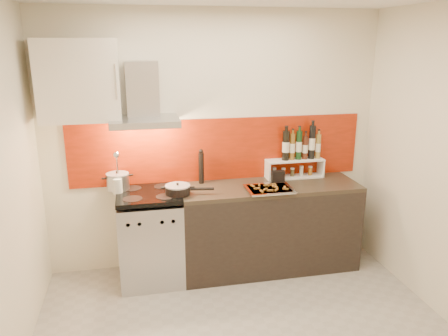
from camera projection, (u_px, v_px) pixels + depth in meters
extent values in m
cube|color=silver|center=(215.00, 142.00, 4.44)|extent=(3.40, 0.02, 2.60)
cube|color=maroon|center=(220.00, 149.00, 4.46)|extent=(3.00, 0.02, 0.64)
cube|color=#B7B7BA|center=(151.00, 240.00, 4.26)|extent=(0.60, 0.60, 0.84)
cube|color=black|center=(153.00, 262.00, 4.01)|extent=(0.50, 0.02, 0.40)
cube|color=#B7B7BA|center=(151.00, 223.00, 3.91)|extent=(0.56, 0.02, 0.12)
cube|color=#FF190C|center=(151.00, 223.00, 3.90)|extent=(0.10, 0.01, 0.04)
cube|color=black|center=(148.00, 194.00, 4.13)|extent=(0.60, 0.60, 0.04)
cube|color=black|center=(268.00, 228.00, 4.50)|extent=(1.80, 0.60, 0.86)
cube|color=#30261D|center=(270.00, 187.00, 4.37)|extent=(1.80, 0.60, 0.04)
cube|color=#B7B7BA|center=(145.00, 121.00, 3.98)|extent=(0.62, 0.50, 0.06)
cube|color=#B7B7BA|center=(142.00, 89.00, 4.05)|extent=(0.30, 0.18, 0.50)
sphere|color=#FFD18C|center=(128.00, 126.00, 3.96)|extent=(0.07, 0.07, 0.07)
sphere|color=#FFD18C|center=(161.00, 125.00, 4.02)|extent=(0.07, 0.07, 0.07)
cube|color=silver|center=(79.00, 81.00, 3.84)|extent=(0.70, 0.35, 0.72)
cylinder|color=#B7B7BA|center=(118.00, 182.00, 4.19)|extent=(0.21, 0.21, 0.15)
cylinder|color=#99999E|center=(117.00, 174.00, 4.17)|extent=(0.22, 0.22, 0.01)
sphere|color=black|center=(117.00, 172.00, 4.16)|extent=(0.03, 0.03, 0.03)
cylinder|color=black|center=(178.00, 190.00, 4.07)|extent=(0.23, 0.23, 0.07)
cylinder|color=#99999E|center=(178.00, 186.00, 4.06)|extent=(0.24, 0.24, 0.01)
sphere|color=black|center=(178.00, 184.00, 4.06)|extent=(0.03, 0.03, 0.03)
cylinder|color=black|center=(202.00, 189.00, 4.09)|extent=(0.22, 0.06, 0.03)
cylinder|color=silver|center=(118.00, 186.00, 4.10)|extent=(0.09, 0.09, 0.15)
cylinder|color=silver|center=(117.00, 167.00, 4.05)|extent=(0.01, 0.07, 0.27)
sphere|color=silver|center=(116.00, 155.00, 3.96)|extent=(0.06, 0.06, 0.06)
cylinder|color=black|center=(201.00, 168.00, 4.38)|extent=(0.06, 0.06, 0.31)
sphere|color=black|center=(201.00, 151.00, 4.33)|extent=(0.04, 0.04, 0.04)
cube|color=white|center=(294.00, 177.00, 4.61)|extent=(0.61, 0.17, 0.01)
cube|color=white|center=(268.00, 170.00, 4.52)|extent=(0.01, 0.17, 0.17)
cube|color=white|center=(321.00, 167.00, 4.64)|extent=(0.02, 0.17, 0.17)
cube|color=white|center=(295.00, 160.00, 4.56)|extent=(0.61, 0.17, 0.02)
cylinder|color=black|center=(286.00, 145.00, 4.49)|extent=(0.07, 0.07, 0.31)
cylinder|color=brown|center=(292.00, 147.00, 4.51)|extent=(0.05, 0.05, 0.28)
cylinder|color=black|center=(299.00, 145.00, 4.52)|extent=(0.06, 0.06, 0.30)
cylinder|color=#441E12|center=(305.00, 148.00, 4.54)|extent=(0.06, 0.06, 0.24)
cylinder|color=black|center=(312.00, 142.00, 4.54)|extent=(0.07, 0.07, 0.35)
cylinder|color=olive|center=(318.00, 146.00, 4.57)|extent=(0.05, 0.05, 0.26)
cylinder|color=#B8AD96|center=(274.00, 173.00, 4.55)|extent=(0.04, 0.04, 0.09)
cylinder|color=#A8451C|center=(283.00, 173.00, 4.57)|extent=(0.04, 0.04, 0.08)
cylinder|color=#423A21|center=(292.00, 173.00, 4.59)|extent=(0.04, 0.04, 0.08)
cylinder|color=beige|center=(301.00, 171.00, 4.61)|extent=(0.04, 0.04, 0.09)
cylinder|color=#9D601A|center=(310.00, 171.00, 4.63)|extent=(0.04, 0.04, 0.08)
cube|color=black|center=(278.00, 176.00, 4.45)|extent=(0.13, 0.06, 0.11)
cube|color=silver|center=(269.00, 189.00, 4.20)|extent=(0.43, 0.33, 0.01)
cube|color=silver|center=(269.00, 188.00, 4.20)|extent=(0.45, 0.35, 0.01)
cube|color=red|center=(269.00, 188.00, 4.20)|extent=(0.39, 0.29, 0.01)
cube|color=brown|center=(253.00, 186.00, 4.25)|extent=(0.04, 0.06, 0.01)
cube|color=brown|center=(259.00, 185.00, 4.27)|extent=(0.03, 0.06, 0.01)
cube|color=brown|center=(267.00, 185.00, 4.26)|extent=(0.06, 0.02, 0.01)
cube|color=brown|center=(269.00, 185.00, 4.28)|extent=(0.06, 0.03, 0.01)
cube|color=brown|center=(286.00, 189.00, 4.16)|extent=(0.06, 0.04, 0.01)
cube|color=brown|center=(270.00, 190.00, 4.12)|extent=(0.06, 0.02, 0.01)
cube|color=brown|center=(265.00, 189.00, 4.15)|extent=(0.05, 0.05, 0.01)
cube|color=brown|center=(276.00, 187.00, 4.21)|extent=(0.03, 0.06, 0.01)
cube|color=brown|center=(285.00, 187.00, 4.20)|extent=(0.03, 0.06, 0.01)
cube|color=brown|center=(257.00, 188.00, 4.17)|extent=(0.06, 0.02, 0.01)
cube|color=brown|center=(276.00, 190.00, 4.13)|extent=(0.05, 0.05, 0.01)
cube|color=brown|center=(270.00, 185.00, 4.27)|extent=(0.06, 0.03, 0.01)
cube|color=brown|center=(275.00, 186.00, 4.24)|extent=(0.06, 0.04, 0.01)
cube|color=brown|center=(274.00, 185.00, 4.28)|extent=(0.06, 0.05, 0.01)
cube|color=brown|center=(262.00, 191.00, 4.09)|extent=(0.02, 0.06, 0.01)
cube|color=brown|center=(272.00, 184.00, 4.29)|extent=(0.06, 0.02, 0.01)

